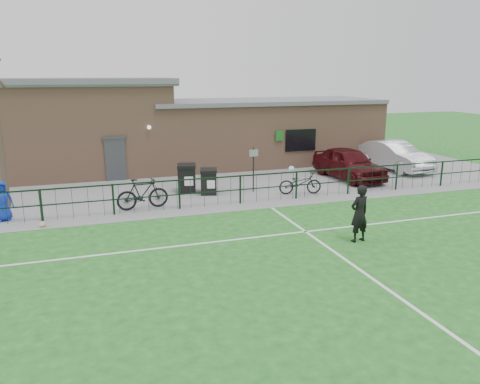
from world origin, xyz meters
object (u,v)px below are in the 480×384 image
object	(u,v)px
wheelie_bin_left	(187,179)
spectator_child	(2,201)
sign_post	(253,170)
car_silver	(394,155)
bicycle_d	(143,194)
ball_ground	(42,225)
wheelie_bin_right	(209,182)
bicycle_e	(300,183)
car_maroon	(349,163)

from	to	relation	value
wheelie_bin_left	spectator_child	size ratio (longest dim) A/B	0.80
sign_post	car_silver	distance (m)	9.36
bicycle_d	ball_ground	bearing A→B (deg)	101.94
wheelie_bin_right	ball_ground	size ratio (longest dim) A/B	4.74
wheelie_bin_left	ball_ground	xyz separation A→B (m)	(-5.79, -3.35, -0.49)
car_silver	bicycle_e	xyz separation A→B (m)	(-7.26, -3.35, -0.29)
sign_post	bicycle_d	world-z (taller)	sign_post
wheelie_bin_right	bicycle_e	size ratio (longest dim) A/B	0.55
bicycle_d	bicycle_e	distance (m)	6.86
wheelie_bin_left	car_silver	xyz separation A→B (m)	(11.91, 1.40, 0.20)
sign_post	car_silver	xyz separation A→B (m)	(9.07, 2.31, -0.22)
sign_post	ball_ground	world-z (taller)	sign_post
wheelie_bin_right	spectator_child	size ratio (longest dim) A/B	0.71
bicycle_d	bicycle_e	size ratio (longest dim) A/B	1.08
sign_post	bicycle_e	distance (m)	2.15
ball_ground	wheelie_bin_left	bearing A→B (deg)	30.02
ball_ground	bicycle_d	bearing A→B (deg)	18.32
car_silver	bicycle_e	distance (m)	8.00
wheelie_bin_right	car_maroon	bearing A→B (deg)	20.72
car_silver	bicycle_e	world-z (taller)	car_silver
wheelie_bin_left	sign_post	distance (m)	3.01
wheelie_bin_left	car_maroon	bearing A→B (deg)	13.36
bicycle_e	spectator_child	xyz separation A→B (m)	(-11.80, -0.17, 0.23)
sign_post	bicycle_e	world-z (taller)	sign_post
bicycle_e	ball_ground	world-z (taller)	bicycle_e
wheelie_bin_right	car_silver	xyz separation A→B (m)	(11.07, 2.06, 0.27)
wheelie_bin_right	sign_post	size ratio (longest dim) A/B	0.51
ball_ground	spectator_child	bearing A→B (deg)	137.67
bicycle_e	ball_ground	size ratio (longest dim) A/B	8.66
wheelie_bin_right	ball_ground	bearing A→B (deg)	-143.41
wheelie_bin_left	sign_post	xyz separation A→B (m)	(2.84, -0.90, 0.42)
wheelie_bin_left	bicycle_e	distance (m)	5.04
ball_ground	car_maroon	bearing A→B (deg)	13.94
wheelie_bin_right	bicycle_e	bearing A→B (deg)	-4.18
ball_ground	wheelie_bin_right	bearing A→B (deg)	22.07
car_silver	spectator_child	bearing A→B (deg)	-175.77
bicycle_e	ball_ground	bearing A→B (deg)	109.51
spectator_child	wheelie_bin_right	bearing A→B (deg)	0.70
car_silver	bicycle_d	distance (m)	14.56
spectator_child	wheelie_bin_left	bearing A→B (deg)	6.84
car_maroon	spectator_child	xyz separation A→B (m)	(-15.47, -2.27, -0.06)
wheelie_bin_left	car_silver	distance (m)	11.99
wheelie_bin_right	bicycle_d	xyz separation A→B (m)	(-3.05, -1.50, 0.10)
spectator_child	ball_ground	size ratio (longest dim) A/B	6.71
car_maroon	car_silver	bearing A→B (deg)	14.91
bicycle_e	bicycle_d	bearing A→B (deg)	103.65
bicycle_d	ball_ground	xyz separation A→B (m)	(-3.59, -1.19, -0.52)
sign_post	ball_ground	xyz separation A→B (m)	(-8.63, -2.44, -0.91)
car_silver	bicycle_d	xyz separation A→B (m)	(-14.11, -3.56, -0.17)
sign_post	bicycle_d	size ratio (longest dim) A/B	0.99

